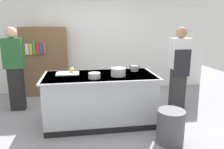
% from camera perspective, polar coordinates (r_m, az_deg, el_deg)
% --- Properties ---
extents(ground_plane, '(10.00, 10.00, 0.00)m').
position_cam_1_polar(ground_plane, '(4.09, -3.11, -12.44)').
color(ground_plane, gray).
extents(back_wall, '(6.40, 0.12, 3.00)m').
position_cam_1_polar(back_wall, '(5.78, -5.42, 10.56)').
color(back_wall, white).
rests_on(back_wall, ground_plane).
extents(counter_island, '(1.98, 0.98, 0.90)m').
position_cam_1_polar(counter_island, '(3.91, -3.19, -6.30)').
color(counter_island, '#B7BABF').
rests_on(counter_island, ground_plane).
extents(cutting_board, '(0.40, 0.28, 0.02)m').
position_cam_1_polar(cutting_board, '(3.92, -11.70, 0.26)').
color(cutting_board, silver).
rests_on(cutting_board, counter_island).
extents(onion, '(0.09, 0.09, 0.09)m').
position_cam_1_polar(onion, '(3.94, -10.65, 1.22)').
color(onion, tan).
rests_on(onion, cutting_board).
extents(stock_pot, '(0.32, 0.26, 0.14)m').
position_cam_1_polar(stock_pot, '(3.69, 1.67, 0.68)').
color(stock_pot, '#B7BABF').
rests_on(stock_pot, counter_island).
extents(sauce_pan, '(0.21, 0.15, 0.10)m').
position_cam_1_polar(sauce_pan, '(4.10, 5.98, 1.63)').
color(sauce_pan, '#99999E').
rests_on(sauce_pan, counter_island).
extents(mixing_bowl, '(0.20, 0.20, 0.09)m').
position_cam_1_polar(mixing_bowl, '(3.55, -4.69, -0.28)').
color(mixing_bowl, '#B7BABF').
rests_on(mixing_bowl, counter_island).
extents(trash_bin, '(0.41, 0.41, 0.52)m').
position_cam_1_polar(trash_bin, '(3.46, 15.26, -13.18)').
color(trash_bin, '#4C4C51').
rests_on(trash_bin, ground_plane).
extents(person_chef, '(0.38, 0.25, 1.72)m').
position_cam_1_polar(person_chef, '(4.57, 17.37, 1.82)').
color(person_chef, '#303030').
rests_on(person_chef, ground_plane).
extents(person_guest, '(0.38, 0.24, 1.72)m').
position_cam_1_polar(person_guest, '(4.80, -24.40, 1.74)').
color(person_guest, black).
rests_on(person_guest, ground_plane).
extents(bookshelf, '(1.10, 0.31, 1.70)m').
position_cam_1_polar(bookshelf, '(5.61, -17.36, 3.26)').
color(bookshelf, brown).
rests_on(bookshelf, ground_plane).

